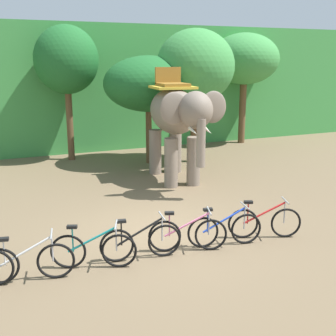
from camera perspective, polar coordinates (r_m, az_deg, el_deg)
ground_plane at (r=10.58m, az=-1.03°, el=-8.39°), size 80.00×80.00×0.00m
foliage_hedge at (r=22.22m, az=-13.87°, el=10.40°), size 36.00×6.00×5.56m
tree_center_left at (r=18.06m, az=-13.14°, el=13.54°), size 2.52×2.52×5.36m
tree_right at (r=17.07m, az=-2.60°, el=10.91°), size 3.45×3.45×4.18m
tree_left at (r=17.28m, az=3.60°, el=13.07°), size 3.02×3.02×5.19m
tree_center_right at (r=21.71m, az=9.96°, el=13.80°), size 3.29×3.29×5.26m
elephant at (r=14.41m, az=1.16°, el=6.72°), size 2.09×4.20×3.78m
bike_white at (r=8.66m, az=-17.85°, el=-11.62°), size 1.69×0.53×0.92m
bike_teal at (r=8.87m, az=-9.72°, el=-10.50°), size 1.61×0.74×0.92m
bike_black at (r=9.12m, az=-3.59°, el=-9.60°), size 1.70×0.52×0.92m
bike_pink at (r=9.48m, az=2.59°, el=-8.64°), size 1.63×0.70×0.92m
bike_blue at (r=9.80m, az=7.41°, el=-7.95°), size 1.69×0.54×0.92m
bike_red at (r=10.38m, az=12.49°, el=-6.91°), size 1.62×0.73×0.92m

